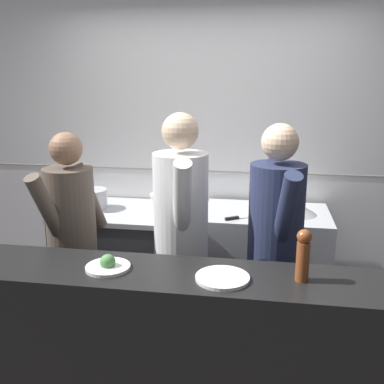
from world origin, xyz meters
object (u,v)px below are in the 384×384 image
(stock_pot, at_px, (93,198))
(chef_head_cook, at_px, (72,238))
(sauce_pot, at_px, (166,202))
(plated_dish_appetiser, at_px, (108,265))
(plated_dish_dessert, at_px, (222,278))
(chef_line, at_px, (275,243))
(chef_sous, at_px, (181,232))
(mixing_bowl_steel, at_px, (298,208))
(pepper_mill, at_px, (303,254))
(chefs_knife, at_px, (243,217))
(oven_range, at_px, (133,259))

(stock_pot, height_order, chef_head_cook, chef_head_cook)
(sauce_pot, relative_size, plated_dish_appetiser, 1.14)
(stock_pot, relative_size, plated_dish_dessert, 0.90)
(sauce_pot, xyz_separation_m, chef_line, (0.86, -0.74, -0.02))
(sauce_pot, xyz_separation_m, chef_sous, (0.26, -0.72, 0.01))
(mixing_bowl_steel, bearing_deg, sauce_pot, 178.03)
(plated_dish_appetiser, distance_m, chef_sous, 0.70)
(plated_dish_dessert, bearing_deg, stock_pot, 131.44)
(pepper_mill, relative_size, chef_line, 0.16)
(sauce_pot, xyz_separation_m, chefs_knife, (0.63, -0.20, -0.03))
(oven_range, relative_size, chef_head_cook, 0.74)
(plated_dish_dessert, height_order, chef_line, chef_line)
(stock_pot, height_order, plated_dish_appetiser, plated_dish_appetiser)
(stock_pot, bearing_deg, pepper_mill, -39.57)
(pepper_mill, bearing_deg, chefs_knife, 106.82)
(sauce_pot, height_order, chef_head_cook, chef_head_cook)
(oven_range, bearing_deg, pepper_mill, -45.99)
(oven_range, distance_m, sauce_pot, 0.60)
(sauce_pot, height_order, chefs_knife, sauce_pot)
(chef_line, bearing_deg, sauce_pot, 126.53)
(sauce_pot, relative_size, plated_dish_dessert, 0.99)
(chefs_knife, bearing_deg, sauce_pot, 162.37)
(chefs_knife, xyz_separation_m, plated_dish_dessert, (-0.04, -1.19, 0.06))
(chef_head_cook, relative_size, chef_sous, 0.92)
(chefs_knife, xyz_separation_m, chef_sous, (-0.38, -0.52, 0.04))
(mixing_bowl_steel, height_order, chef_line, chef_line)
(chefs_knife, distance_m, chef_sous, 0.64)
(pepper_mill, bearing_deg, chef_head_cook, 158.12)
(pepper_mill, bearing_deg, chef_sous, 139.15)
(mixing_bowl_steel, height_order, chefs_knife, mixing_bowl_steel)
(mixing_bowl_steel, relative_size, plated_dish_dessert, 1.10)
(stock_pot, relative_size, chef_sous, 0.14)
(sauce_pot, bearing_deg, stock_pot, -177.76)
(plated_dish_appetiser, xyz_separation_m, pepper_mill, (0.99, 0.02, 0.12))
(chefs_knife, relative_size, pepper_mill, 1.22)
(chef_line, bearing_deg, mixing_bowl_steel, 62.57)
(pepper_mill, xyz_separation_m, chef_line, (-0.12, 0.60, -0.18))
(stock_pot, xyz_separation_m, mixing_bowl_steel, (1.66, -0.01, -0.00))
(chefs_knife, height_order, plated_dish_dessert, plated_dish_dessert)
(oven_range, bearing_deg, chef_head_cook, -104.34)
(chef_head_cook, bearing_deg, mixing_bowl_steel, 42.87)
(mixing_bowl_steel, bearing_deg, plated_dish_dessert, -108.39)
(sauce_pot, distance_m, chef_sous, 0.76)
(oven_range, relative_size, stock_pot, 4.90)
(oven_range, bearing_deg, plated_dish_appetiser, -78.01)
(chefs_knife, relative_size, plated_dish_appetiser, 1.39)
(sauce_pot, distance_m, chefs_knife, 0.66)
(sauce_pot, relative_size, pepper_mill, 1.01)
(oven_range, relative_size, chef_line, 0.71)
(plated_dish_appetiser, bearing_deg, chefs_knife, 61.00)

